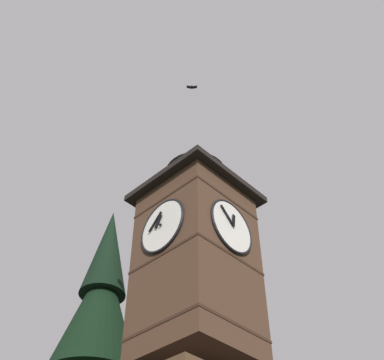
# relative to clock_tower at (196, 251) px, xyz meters

# --- Properties ---
(clock_tower) EXTENTS (4.10, 4.10, 9.77)m
(clock_tower) POSITION_rel_clock_tower_xyz_m (0.00, 0.00, 0.00)
(clock_tower) COLOR #4C3323
(clock_tower) RESTS_ON building_main
(flying_bird_high) EXTENTS (0.42, 0.42, 0.10)m
(flying_bird_high) POSITION_rel_clock_tower_xyz_m (1.38, 1.11, 7.66)
(flying_bird_high) COLOR black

